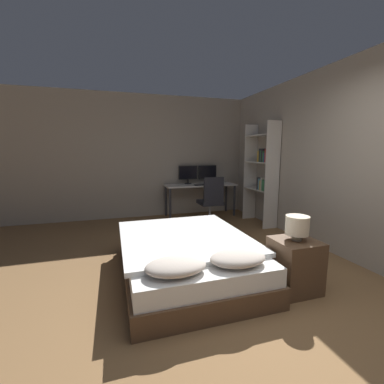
# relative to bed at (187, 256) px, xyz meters

# --- Properties ---
(ground_plane) EXTENTS (20.00, 20.00, 0.00)m
(ground_plane) POSITION_rel_bed_xyz_m (0.50, -1.24, -0.23)
(ground_plane) COLOR brown
(wall_back) EXTENTS (12.00, 0.06, 2.70)m
(wall_back) POSITION_rel_bed_xyz_m (0.50, 3.04, 1.12)
(wall_back) COLOR #9E9384
(wall_back) RESTS_ON ground_plane
(wall_side_right) EXTENTS (0.06, 12.00, 2.70)m
(wall_side_right) POSITION_rel_bed_xyz_m (2.25, 0.26, 1.12)
(wall_side_right) COLOR #9E9384
(wall_side_right) RESTS_ON ground_plane
(bed) EXTENTS (1.49, 1.97, 0.54)m
(bed) POSITION_rel_bed_xyz_m (0.00, 0.00, 0.00)
(bed) COLOR brown
(bed) RESTS_ON ground_plane
(nightstand) EXTENTS (0.44, 0.43, 0.56)m
(nightstand) POSITION_rel_bed_xyz_m (1.00, -0.66, 0.04)
(nightstand) COLOR brown
(nightstand) RESTS_ON ground_plane
(bedside_lamp) EXTENTS (0.24, 0.24, 0.26)m
(bedside_lamp) POSITION_rel_bed_xyz_m (1.00, -0.66, 0.48)
(bedside_lamp) COLOR gray
(bedside_lamp) RESTS_ON nightstand
(desk) EXTENTS (1.61, 0.56, 0.73)m
(desk) POSITION_rel_bed_xyz_m (1.10, 2.69, 0.41)
(desk) COLOR beige
(desk) RESTS_ON ground_plane
(monitor_left) EXTENTS (0.44, 0.16, 0.42)m
(monitor_left) POSITION_rel_bed_xyz_m (0.86, 2.87, 0.74)
(monitor_left) COLOR black
(monitor_left) RESTS_ON desk
(monitor_right) EXTENTS (0.44, 0.16, 0.42)m
(monitor_right) POSITION_rel_bed_xyz_m (1.34, 2.87, 0.74)
(monitor_right) COLOR black
(monitor_right) RESTS_ON desk
(keyboard) EXTENTS (0.38, 0.13, 0.02)m
(keyboard) POSITION_rel_bed_xyz_m (1.10, 2.52, 0.51)
(keyboard) COLOR black
(keyboard) RESTS_ON desk
(computer_mouse) EXTENTS (0.07, 0.05, 0.04)m
(computer_mouse) POSITION_rel_bed_xyz_m (1.38, 2.52, 0.52)
(computer_mouse) COLOR black
(computer_mouse) RESTS_ON desk
(office_chair) EXTENTS (0.52, 0.52, 0.98)m
(office_chair) POSITION_rel_bed_xyz_m (1.06, 1.93, 0.16)
(office_chair) COLOR black
(office_chair) RESTS_ON ground_plane
(bookshelf) EXTENTS (0.30, 0.82, 2.03)m
(bookshelf) POSITION_rel_bed_xyz_m (2.05, 1.65, 0.87)
(bookshelf) COLOR beige
(bookshelf) RESTS_ON ground_plane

